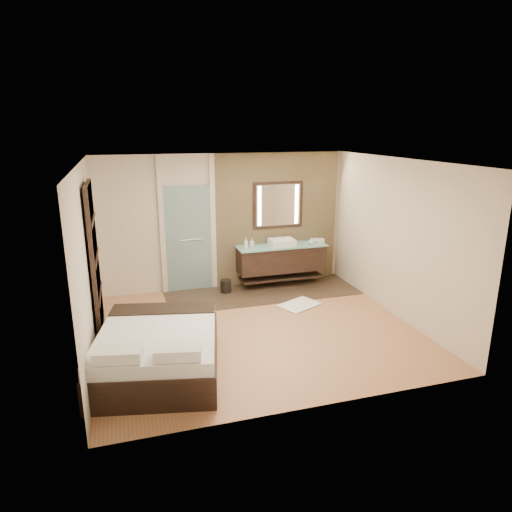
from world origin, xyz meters
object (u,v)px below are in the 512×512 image
object	(u,v)px
mirror_unit	(278,205)
waste_bin	(226,286)
vanity	(281,258)
bed	(158,351)

from	to	relation	value
mirror_unit	waste_bin	world-z (taller)	mirror_unit
mirror_unit	waste_bin	size ratio (longest dim) A/B	4.01
vanity	waste_bin	distance (m)	1.29
mirror_unit	waste_bin	xyz separation A→B (m)	(-1.20, -0.35, -1.52)
bed	vanity	bearing A→B (deg)	57.58
vanity	waste_bin	size ratio (longest dim) A/B	6.99
mirror_unit	bed	distance (m)	4.32
mirror_unit	waste_bin	bearing A→B (deg)	-163.86
vanity	mirror_unit	bearing A→B (deg)	90.00
waste_bin	vanity	bearing A→B (deg)	5.18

